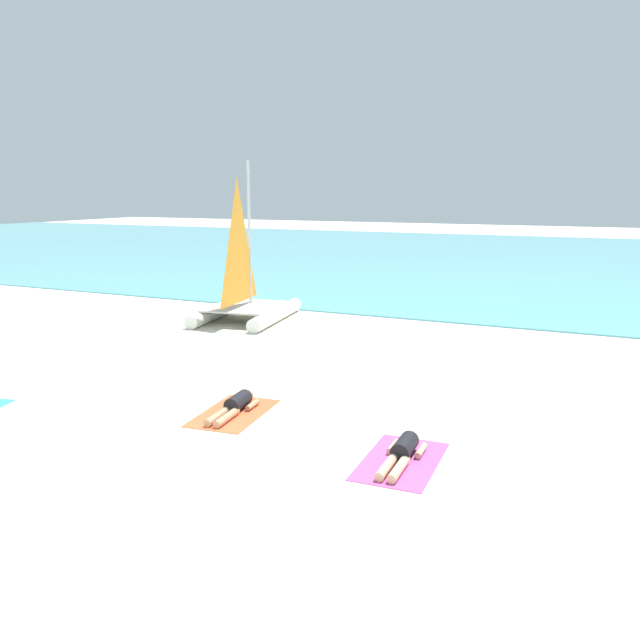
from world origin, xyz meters
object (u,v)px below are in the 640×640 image
object	(u,v)px
towel_middle	(234,413)
towel_right	(401,461)
sailboat_white	(245,297)
sunbather_middle	(235,405)
sunbather_right	(402,452)

from	to	relation	value
towel_middle	towel_right	xyz separation A→B (m)	(3.46, -0.79, 0.00)
sailboat_white	towel_middle	bearing A→B (deg)	-68.51
towel_middle	sunbather_middle	xyz separation A→B (m)	(-0.01, 0.07, 0.13)
sunbather_middle	towel_right	size ratio (longest dim) A/B	0.83
sailboat_white	towel_middle	world-z (taller)	sailboat_white
towel_middle	sunbather_right	xyz separation A→B (m)	(3.45, -0.72, 0.13)
sailboat_white	sunbather_middle	distance (m)	8.64
sailboat_white	sunbather_middle	world-z (taller)	sailboat_white
towel_middle	towel_right	size ratio (longest dim) A/B	1.00
sunbather_middle	sunbather_right	distance (m)	3.55
towel_right	sailboat_white	bearing A→B (deg)	132.85
sunbather_middle	sunbather_right	bearing A→B (deg)	-18.55
sunbather_middle	sunbather_right	xyz separation A→B (m)	(3.46, -0.79, 0.00)
sunbather_middle	sailboat_white	bearing A→B (deg)	114.02
towel_middle	sunbather_middle	world-z (taller)	sunbather_middle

